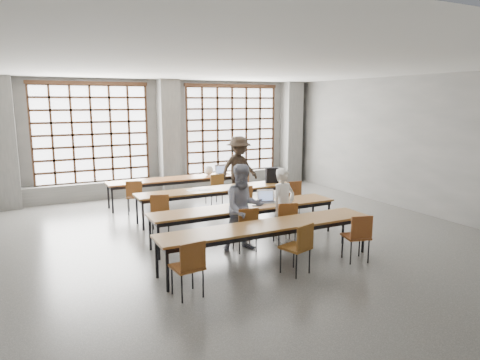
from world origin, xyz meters
name	(u,v)px	position (x,y,z in m)	size (l,w,h in m)	color
floor	(247,239)	(0.00, 0.00, 0.00)	(11.00, 11.00, 0.00)	#4E4E4C
ceiling	(248,67)	(0.00, 0.00, 3.50)	(11.00, 11.00, 0.00)	silver
wall_back	(167,136)	(0.00, 5.50, 1.75)	(10.00, 10.00, 0.00)	#595957
wall_right	(422,145)	(5.00, 0.00, 1.75)	(11.00, 11.00, 0.00)	#595957
column_left	(4,143)	(-4.50, 5.22, 1.75)	(0.60, 0.55, 3.50)	#5A5A57
column_mid	(169,137)	(0.00, 5.22, 1.75)	(0.60, 0.55, 3.50)	#5A5A57
column_right	(291,132)	(4.50, 5.22, 1.75)	(0.60, 0.55, 3.50)	#5A5A57
window_left	(92,134)	(-2.25, 5.42, 1.90)	(3.32, 0.12, 3.00)	white
window_right	(232,130)	(2.25, 5.42, 1.90)	(3.32, 0.12, 3.00)	white
sill_ledge	(170,184)	(0.00, 5.30, 0.25)	(9.80, 0.35, 0.50)	#5A5A57
desk_row_a	(180,180)	(-0.20, 3.70, 0.66)	(4.00, 0.70, 0.73)	brown
desk_row_b	(217,191)	(0.13, 1.87, 0.66)	(4.00, 0.70, 0.73)	brown
desk_row_c	(245,209)	(-0.06, -0.04, 0.66)	(4.00, 0.70, 0.73)	brown
desk_row_d	(268,228)	(-0.32, -1.40, 0.66)	(4.00, 0.70, 0.73)	brown
chair_back_left	(135,194)	(-1.62, 3.08, 0.54)	(0.52, 0.52, 0.88)	brown
chair_back_mid	(215,186)	(0.61, 3.08, 0.54)	(0.46, 0.46, 0.88)	brown
chair_back_right	(241,183)	(1.40, 3.08, 0.54)	(0.43, 0.44, 0.88)	brown
chair_mid_left	(160,209)	(-1.49, 1.25, 0.54)	(0.53, 0.53, 0.88)	brown
chair_mid_centre	(243,200)	(0.53, 1.24, 0.54)	(0.45, 0.45, 0.88)	brown
chair_mid_right	(292,194)	(1.93, 1.24, 0.54)	(0.46, 0.47, 0.88)	brown
chair_front_left	(246,225)	(-0.37, -0.67, 0.54)	(0.46, 0.47, 0.88)	brown
chair_front_right	(286,219)	(0.52, -0.66, 0.54)	(0.51, 0.51, 0.88)	brown
chair_near_left	(189,263)	(-2.01, -2.03, 0.54)	(0.46, 0.47, 0.88)	brown
chair_near_mid	(299,244)	(-0.10, -2.03, 0.54)	(0.52, 0.52, 0.88)	brown
chair_near_right	(358,233)	(1.16, -2.03, 0.54)	(0.51, 0.51, 0.88)	maroon
student_male	(283,206)	(0.54, -0.54, 0.77)	(0.56, 0.37, 1.53)	white
student_female	(244,208)	(-0.36, -0.54, 0.84)	(0.82, 0.64, 1.68)	#19214D
student_back	(239,169)	(1.40, 3.20, 0.94)	(1.21, 0.69, 1.87)	black
laptop_front	(267,199)	(0.50, 0.07, 0.79)	(0.42, 0.38, 0.26)	#BABABF
laptop_back	(222,172)	(1.15, 3.81, 0.79)	(0.37, 0.31, 0.26)	#ABABAF
mouse	(285,200)	(0.89, -0.06, 0.75)	(0.10, 0.06, 0.04)	white
green_box	(242,203)	(-0.11, 0.04, 0.78)	(0.25, 0.09, 0.09)	green
phone	(256,206)	(0.12, -0.14, 0.74)	(0.13, 0.06, 0.01)	black
paper_sheet_a	(193,190)	(-0.47, 1.92, 0.73)	(0.30, 0.21, 0.00)	white
paper_sheet_b	(206,190)	(-0.17, 1.82, 0.73)	(0.30, 0.21, 0.00)	silver
backpack	(272,175)	(1.73, 1.92, 0.93)	(0.32, 0.20, 0.40)	black
plastic_bag	(209,170)	(0.70, 3.75, 0.87)	(0.26, 0.21, 0.29)	white
red_pouch	(187,264)	(-2.02, -1.95, 0.50)	(0.20, 0.08, 0.06)	#A92314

